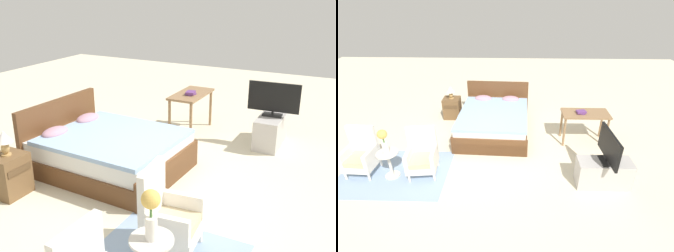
# 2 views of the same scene
# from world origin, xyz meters

# --- Properties ---
(ground_plane) EXTENTS (16.00, 16.00, 0.00)m
(ground_plane) POSITION_xyz_m (0.00, 0.00, 0.00)
(ground_plane) COLOR beige
(bed) EXTENTS (1.73, 2.13, 0.96)m
(bed) POSITION_xyz_m (0.01, 0.98, 0.30)
(bed) COLOR brown
(bed) RESTS_ON ground_plane
(armchair_by_window_right) EXTENTS (0.59, 0.59, 0.92)m
(armchair_by_window_right) POSITION_xyz_m (-1.26, -0.67, 0.38)
(armchair_by_window_right) COLOR white
(armchair_by_window_right) RESTS_ON floor_rug
(flower_vase) EXTENTS (0.17, 0.17, 0.48)m
(flower_vase) POSITION_xyz_m (-1.84, -0.81, 0.84)
(flower_vase) COLOR silver
(flower_vase) RESTS_ON side_table
(nightstand) EXTENTS (0.44, 0.41, 0.56)m
(nightstand) POSITION_xyz_m (-1.18, 1.70, 0.28)
(nightstand) COLOR brown
(nightstand) RESTS_ON ground_plane
(table_lamp) EXTENTS (0.22, 0.22, 0.33)m
(table_lamp) POSITION_xyz_m (-1.18, 1.70, 0.78)
(table_lamp) COLOR tan
(table_lamp) RESTS_ON nightstand
(tv_stand) EXTENTS (0.96, 0.40, 0.52)m
(tv_stand) POSITION_xyz_m (2.13, -0.93, 0.26)
(tv_stand) COLOR #B7B2AD
(tv_stand) RESTS_ON ground_plane
(tv_flatscreen) EXTENTS (0.22, 0.86, 0.58)m
(tv_flatscreen) POSITION_xyz_m (2.13, -0.93, 0.82)
(tv_flatscreen) COLOR black
(tv_flatscreen) RESTS_ON tv_stand
(vanity_desk) EXTENTS (1.04, 0.52, 0.74)m
(vanity_desk) POSITION_xyz_m (2.09, 0.57, 0.63)
(vanity_desk) COLOR #8E6B47
(vanity_desk) RESTS_ON ground_plane
(book_stack) EXTENTS (0.22, 0.18, 0.06)m
(book_stack) POSITION_xyz_m (1.98, 0.53, 0.77)
(book_stack) COLOR #66387A
(book_stack) RESTS_ON vanity_desk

